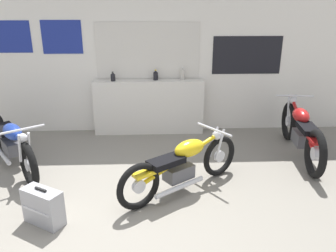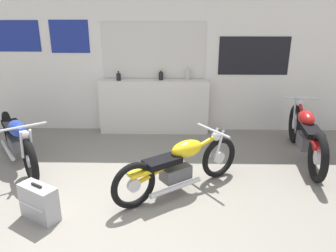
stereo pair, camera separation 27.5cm
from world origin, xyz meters
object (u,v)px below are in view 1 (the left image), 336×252
Objects in this scene: hard_case_silver at (43,207)px; bottle_center at (183,74)px; motorcycle_yellow at (183,164)px; bottle_leftmost at (113,77)px; bottle_left_center at (156,75)px; motorcycle_red at (301,132)px; motorcycle_blue at (12,142)px.

bottle_center is at bearing 58.28° from hard_case_silver.
motorcycle_yellow is 3.25× the size of hard_case_silver.
bottle_leftmost is at bearing -176.95° from bottle_center.
bottle_center is (0.51, 0.01, 0.02)m from bottle_left_center.
bottle_left_center reaches higher than bottle_leftmost.
bottle_center is 2.34m from motorcycle_red.
motorcycle_red is 4.19× the size of hard_case_silver.
bottle_center reaches higher than motorcycle_yellow.
bottle_left_center is 3.31m from hard_case_silver.
bottle_left_center is at bearing -178.79° from bottle_center.
bottle_leftmost is 0.10× the size of motorcycle_yellow.
motorcycle_blue is 1.09× the size of motorcycle_yellow.
motorcycle_blue is (-1.40, -1.38, -0.72)m from bottle_leftmost.
bottle_left_center is at bearing 98.55° from motorcycle_yellow.
bottle_center is at bearing 146.20° from motorcycle_red.
motorcycle_red reaches higher than motorcycle_blue.
motorcycle_yellow is (-0.17, -2.27, -0.76)m from bottle_center.
bottle_left_center is 0.82× the size of bottle_center.
motorcycle_blue is at bearing 162.07° from motorcycle_yellow.
motorcycle_yellow is (2.54, -0.82, -0.01)m from motorcycle_blue.
motorcycle_yellow is at bearing -152.98° from motorcycle_red.
motorcycle_yellow is at bearing -62.73° from bottle_leftmost.
motorcycle_blue reaches higher than hard_case_silver.
hard_case_silver is at bearing -113.99° from bottle_left_center.
motorcycle_blue is at bearing -177.38° from motorcycle_red.
hard_case_silver is at bearing -58.43° from motorcycle_blue.
motorcycle_blue is at bearing -151.90° from bottle_center.
bottle_center reaches higher than bottle_left_center.
bottle_leftmost is 1.30m from bottle_center.
motorcycle_yellow is 2.27m from motorcycle_red.
motorcycle_yellow is at bearing 21.73° from hard_case_silver.
motorcycle_blue is 0.84× the size of motorcycle_red.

